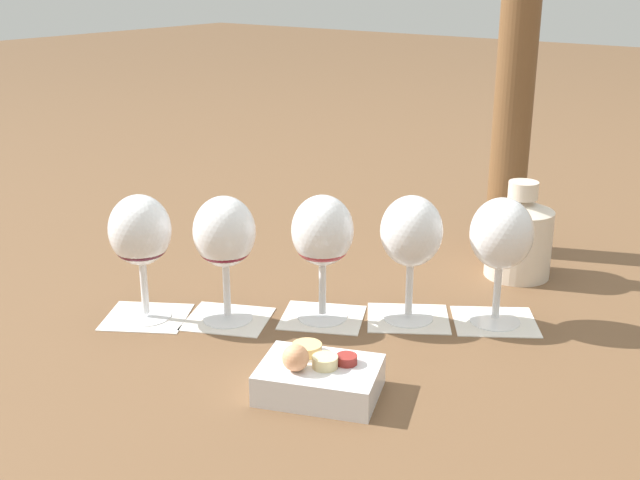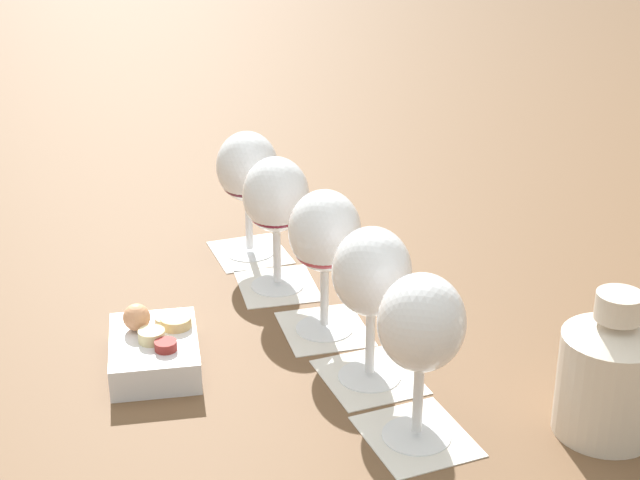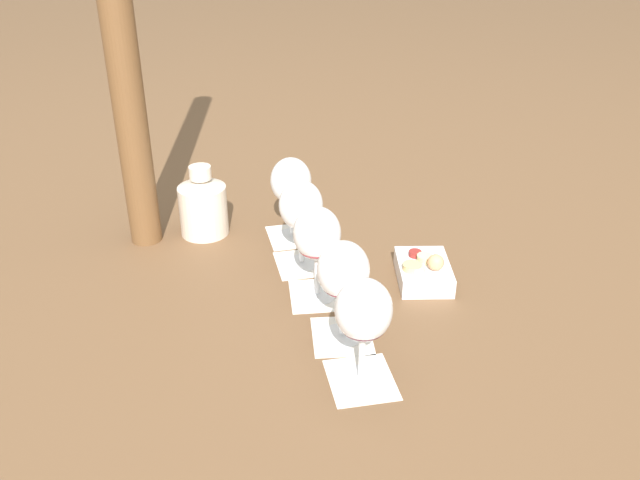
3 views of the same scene
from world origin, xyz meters
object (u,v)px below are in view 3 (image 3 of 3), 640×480
at_px(wine_glass_0, 291,185).
at_px(snack_dish, 424,271).
at_px(wine_glass_1, 301,209).
at_px(wine_glass_4, 363,315).
at_px(ceramic_vase, 203,205).
at_px(wine_glass_2, 318,237).
at_px(wine_glass_3, 343,275).
at_px(umbrella_pole, 118,24).

xyz_separation_m(wine_glass_0, snack_dish, (0.08, 0.29, -0.10)).
relative_size(wine_glass_0, wine_glass_1, 1.00).
xyz_separation_m(wine_glass_1, wine_glass_4, (0.29, 0.21, -0.00)).
relative_size(wine_glass_1, snack_dish, 1.09).
relative_size(wine_glass_1, ceramic_vase, 1.14).
height_order(wine_glass_1, ceramic_vase, wine_glass_1).
relative_size(wine_glass_2, snack_dish, 1.09).
height_order(wine_glass_3, umbrella_pole, umbrella_pole).
height_order(wine_glass_0, umbrella_pole, umbrella_pole).
xyz_separation_m(wine_glass_4, umbrella_pole, (-0.27, -0.54, 0.31)).
bearing_deg(umbrella_pole, ceramic_vase, 124.94).
bearing_deg(wine_glass_4, snack_dish, 175.90).
relative_size(wine_glass_4, snack_dish, 1.09).
bearing_deg(snack_dish, wine_glass_4, -4.10).
height_order(wine_glass_3, wine_glass_4, same).
xyz_separation_m(wine_glass_3, wine_glass_4, (0.09, 0.06, -0.00)).
bearing_deg(wine_glass_1, umbrella_pole, -86.88).
bearing_deg(snack_dish, wine_glass_3, -21.21).
bearing_deg(ceramic_vase, umbrella_pole, -55.06).
bearing_deg(wine_glass_4, ceramic_vase, -126.90).
bearing_deg(wine_glass_2, umbrella_pole, -100.12).
bearing_deg(umbrella_pole, wine_glass_0, 112.98).
bearing_deg(wine_glass_3, ceramic_vase, -122.23).
height_order(wine_glass_2, snack_dish, wine_glass_2).
bearing_deg(wine_glass_0, ceramic_vase, -74.77).
height_order(wine_glass_0, ceramic_vase, wine_glass_0).
relative_size(wine_glass_3, umbrella_pole, 0.20).
bearing_deg(wine_glass_3, wine_glass_2, -141.97).
height_order(wine_glass_4, ceramic_vase, wine_glass_4).
height_order(wine_glass_3, ceramic_vase, wine_glass_3).
bearing_deg(ceramic_vase, wine_glass_0, 105.23).
xyz_separation_m(wine_glass_0, umbrella_pole, (0.12, -0.27, 0.31)).
bearing_deg(wine_glass_4, umbrella_pole, -116.15).
height_order(wine_glass_1, wine_glass_3, same).
relative_size(wine_glass_2, wine_glass_4, 1.00).
bearing_deg(wine_glass_0, wine_glass_1, 31.91).
distance_m(snack_dish, umbrella_pole, 0.70).
relative_size(wine_glass_4, umbrella_pole, 0.20).
xyz_separation_m(wine_glass_2, snack_dish, (-0.11, 0.16, -0.10)).
height_order(wine_glass_1, wine_glass_4, same).
height_order(wine_glass_1, umbrella_pole, umbrella_pole).
height_order(ceramic_vase, umbrella_pole, umbrella_pole).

